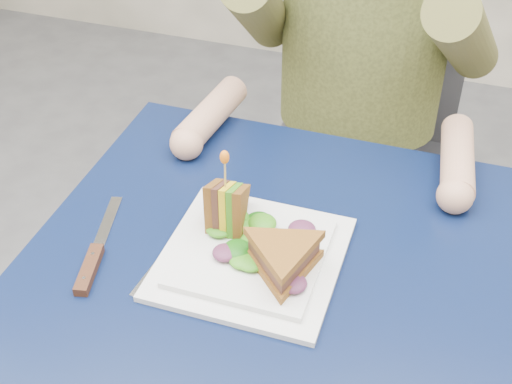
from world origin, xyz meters
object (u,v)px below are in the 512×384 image
(chair, at_px, (362,125))
(sandwich_flat, at_px, (283,258))
(plate, at_px, (252,256))
(knife, at_px, (93,260))
(sandwich_upright, at_px, (226,207))
(table, at_px, (272,310))
(fork, at_px, (164,258))

(chair, relative_size, sandwich_flat, 4.86)
(chair, relative_size, plate, 3.58)
(knife, bearing_deg, sandwich_upright, 36.91)
(chair, bearing_deg, sandwich_upright, -98.07)
(plate, bearing_deg, table, -20.45)
(table, relative_size, sandwich_upright, 5.92)
(chair, relative_size, sandwich_upright, 7.34)
(plate, bearing_deg, knife, -160.26)
(table, distance_m, sandwich_flat, 0.13)
(sandwich_flat, xyz_separation_m, knife, (-0.28, -0.05, -0.04))
(sandwich_upright, bearing_deg, fork, -129.86)
(plate, distance_m, sandwich_upright, 0.08)
(table, height_order, knife, knife)
(chair, relative_size, knife, 4.25)
(chair, bearing_deg, fork, -102.40)
(sandwich_flat, relative_size, fork, 1.07)
(table, height_order, fork, fork)
(plate, height_order, sandwich_upright, sandwich_upright)
(plate, distance_m, knife, 0.23)
(sandwich_flat, relative_size, knife, 0.87)
(plate, distance_m, fork, 0.13)
(chair, xyz_separation_m, sandwich_flat, (0.02, -0.73, 0.23))
(plate, relative_size, sandwich_upright, 2.05)
(table, relative_size, plate, 2.88)
(table, distance_m, knife, 0.28)
(fork, bearing_deg, plate, 17.11)
(table, height_order, plate, plate)
(plate, xyz_separation_m, fork, (-0.13, -0.04, -0.01))
(fork, height_order, knife, knife)
(table, height_order, sandwich_flat, sandwich_flat)
(table, relative_size, sandwich_flat, 3.92)
(sandwich_upright, xyz_separation_m, knife, (-0.17, -0.12, -0.05))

